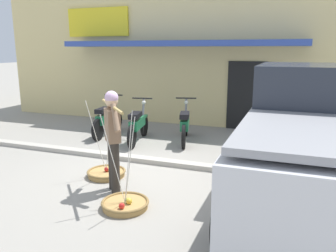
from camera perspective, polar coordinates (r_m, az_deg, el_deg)
name	(u,v)px	position (r m, az deg, el deg)	size (l,w,h in m)	color
ground_plane	(139,174)	(6.58, -4.85, -8.09)	(90.00, 90.00, 0.00)	gray
sidewalk_curb	(153,161)	(7.16, -2.48, -5.86)	(20.00, 0.24, 0.10)	#AEA89C
fruit_vendor	(113,135)	(5.61, -9.27, -1.44)	(0.97, 1.08, 1.70)	#2D2823
fruit_basket_left_side	(106,173)	(6.54, -10.32, -7.71)	(0.72, 0.72, 1.45)	#B2894C
fruit_basket_right_side	(125,204)	(5.27, -7.21, -12.81)	(0.72, 0.72, 1.45)	#B2894C
motorcycle_nearest_shop	(107,119)	(9.47, -10.20, 1.11)	(0.54, 1.82, 1.09)	black
motorcycle_second_in_row	(138,125)	(8.67, -5.07, 0.18)	(0.56, 1.80, 1.09)	black
motorcycle_third_in_row	(185,125)	(8.67, 2.86, 0.22)	(0.65, 1.78, 1.09)	black
parked_truck	(313,140)	(5.45, 23.19, -2.14)	(2.17, 4.73, 2.10)	silver
storefront_building	(204,56)	(12.95, 6.01, 11.69)	(13.00, 6.00, 4.20)	#DBC684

